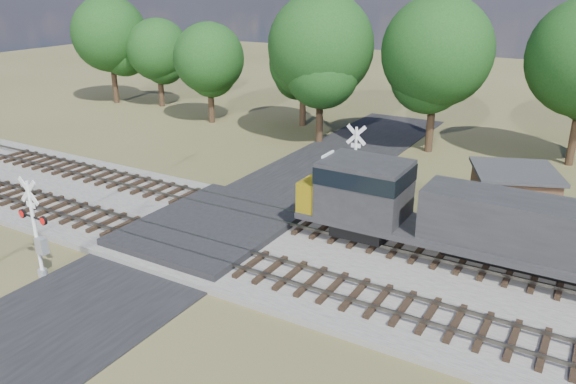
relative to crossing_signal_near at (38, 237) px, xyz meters
The scene contains 10 objects.
ground 8.03m from the crossing_signal_near, 62.83° to the left, with size 160.00×160.00×0.00m, color #464525.
ballast_bed 15.57m from the crossing_signal_near, 28.75° to the left, with size 140.00×10.00×0.30m, color gray.
road 8.02m from the crossing_signal_near, 62.83° to the left, with size 7.00×60.00×0.08m, color black.
crossing_panel 8.40m from the crossing_signal_near, 64.41° to the left, with size 7.00×9.00×0.62m, color #262628.
track_near 8.44m from the crossing_signal_near, 36.47° to the left, with size 140.00×2.60×0.33m.
track_far 12.07m from the crossing_signal_near, 56.08° to the left, with size 140.00×2.60×0.33m.
crossing_signal_near is the anchor object (origin of this frame).
crossing_signal_far 16.90m from the crossing_signal_near, 62.12° to the left, with size 1.86×0.42×4.61m.
equipment_shed 23.45m from the crossing_signal_near, 45.92° to the left, with size 5.42×5.42×2.85m.
treeline 31.15m from the crossing_signal_near, 65.18° to the left, with size 81.49×11.85×11.47m.
Camera 1 is at (16.56, -20.17, 12.14)m, focal length 35.00 mm.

